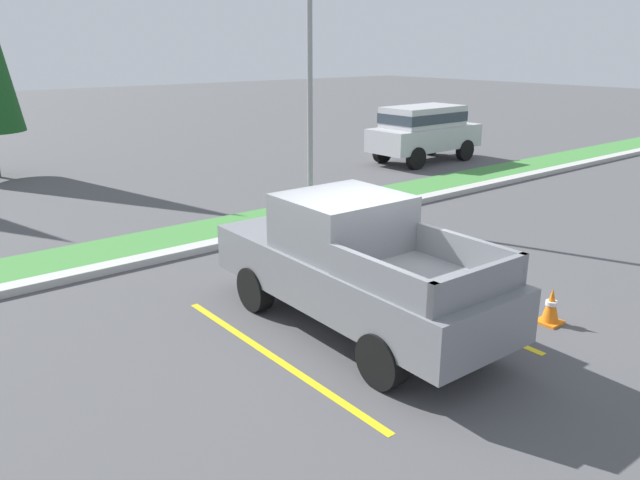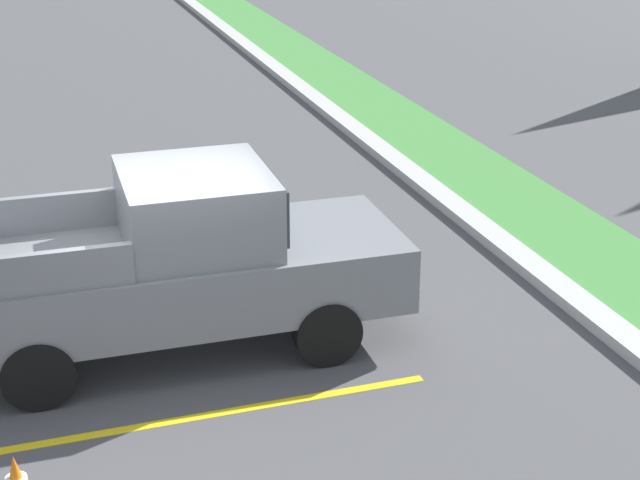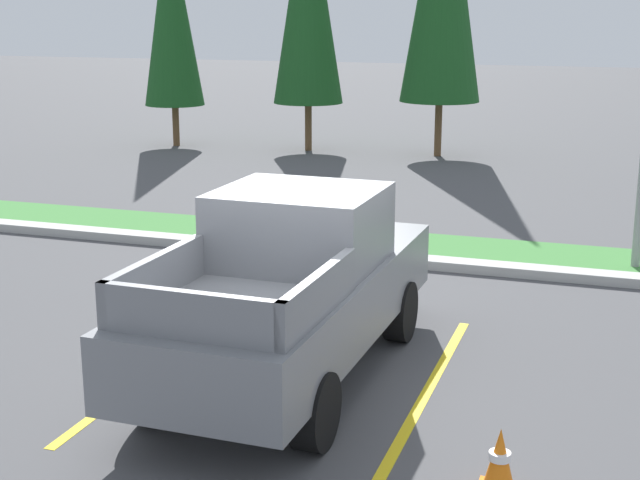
{
  "view_description": "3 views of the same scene",
  "coord_description": "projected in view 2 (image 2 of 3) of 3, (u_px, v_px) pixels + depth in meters",
  "views": [
    {
      "loc": [
        -6.12,
        -6.56,
        4.28
      ],
      "look_at": [
        0.56,
        1.77,
        0.9
      ],
      "focal_mm": 34.66,
      "sensor_mm": 36.0,
      "label": 1
    },
    {
      "loc": [
        9.83,
        -1.46,
        5.45
      ],
      "look_at": [
        0.16,
        1.7,
        1.24
      ],
      "focal_mm": 54.63,
      "sensor_mm": 36.0,
      "label": 2
    },
    {
      "loc": [
        3.25,
        -9.0,
        4.04
      ],
      "look_at": [
        -0.61,
        2.5,
        0.96
      ],
      "focal_mm": 51.44,
      "sensor_mm": 36.0,
      "label": 3
    }
  ],
  "objects": [
    {
      "name": "pickup_truck_main",
      "position": [
        177.0,
        263.0,
        10.88
      ],
      "size": [
        2.06,
        5.27,
        2.1
      ],
      "color": "black",
      "rests_on": "ground"
    },
    {
      "name": "grass_median",
      "position": [
        632.0,
        280.0,
        12.88
      ],
      "size": [
        56.0,
        1.8,
        0.06
      ],
      "primitive_type": "cube",
      "color": "#42843D",
      "rests_on": "ground"
    },
    {
      "name": "parking_line_far",
      "position": [
        205.0,
        416.0,
        9.9
      ],
      "size": [
        0.12,
        4.8,
        0.01
      ],
      "primitive_type": "cube",
      "color": "yellow",
      "rests_on": "ground"
    },
    {
      "name": "curb_strip",
      "position": [
        559.0,
        288.0,
        12.54
      ],
      "size": [
        56.0,
        0.4,
        0.15
      ],
      "primitive_type": "cube",
      "color": "#B2B2AD",
      "rests_on": "ground"
    },
    {
      "name": "parking_line_near",
      "position": [
        156.0,
        291.0,
        12.63
      ],
      "size": [
        0.12,
        4.8,
        0.01
      ],
      "primitive_type": "cube",
      "color": "yellow",
      "rests_on": "ground"
    },
    {
      "name": "ground_plane",
      "position": [
        175.0,
        352.0,
        11.14
      ],
      "size": [
        120.0,
        120.0,
        0.0
      ],
      "primitive_type": "plane",
      "color": "#4C4C4F"
    }
  ]
}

